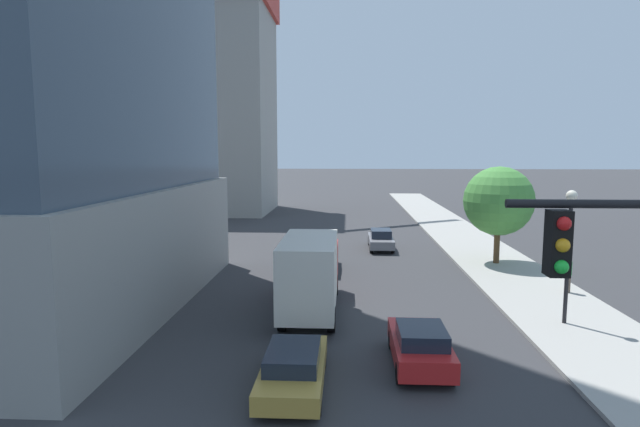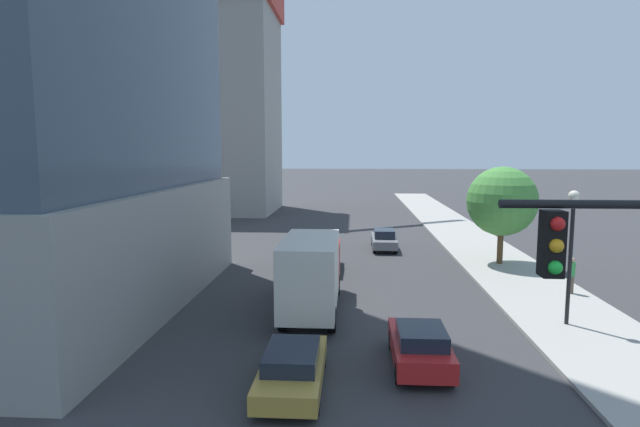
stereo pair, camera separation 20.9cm
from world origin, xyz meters
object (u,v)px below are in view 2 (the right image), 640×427
(box_truck, at_px, (312,271))
(street_tree, at_px, (502,201))
(construction_building, at_px, (216,89))
(car_gold, at_px, (292,367))
(car_red, at_px, (420,346))
(car_black, at_px, (323,258))
(pedestrian_green_shirt, at_px, (571,275))
(car_gray, at_px, (384,239))
(street_lamp, at_px, (572,237))

(box_truck, bearing_deg, street_tree, 43.14)
(street_tree, distance_m, box_truck, 15.17)
(construction_building, relative_size, street_tree, 5.44)
(car_gold, relative_size, car_red, 1.10)
(car_black, bearing_deg, pedestrian_green_shirt, -21.11)
(street_tree, xyz_separation_m, box_truck, (-10.96, -10.27, -2.13))
(construction_building, relative_size, car_gray, 7.44)
(street_lamp, relative_size, car_black, 1.24)
(street_tree, distance_m, car_gray, 9.11)
(car_black, distance_m, pedestrian_green_shirt, 13.46)
(box_truck, distance_m, pedestrian_green_shirt, 13.08)
(street_tree, distance_m, pedestrian_green_shirt, 7.49)
(construction_building, bearing_deg, car_gray, -51.17)
(car_black, bearing_deg, box_truck, -90.00)
(construction_building, xyz_separation_m, car_black, (14.29, -29.51, -13.57))
(car_gray, xyz_separation_m, car_black, (-4.04, -6.74, 0.02))
(pedestrian_green_shirt, bearing_deg, car_black, 158.89)
(street_lamp, distance_m, pedestrian_green_shirt, 5.77)
(street_tree, bearing_deg, car_gold, -122.09)
(construction_building, relative_size, car_gold, 7.25)
(street_tree, height_order, car_gold, street_tree)
(car_gold, xyz_separation_m, car_black, (0.00, 15.63, 0.08))
(street_lamp, bearing_deg, car_gold, -149.80)
(street_lamp, distance_m, car_black, 14.49)
(street_tree, bearing_deg, car_red, -113.89)
(street_lamp, relative_size, car_red, 1.32)
(street_tree, bearing_deg, pedestrian_green_shirt, -76.60)
(car_red, relative_size, box_truck, 0.53)
(pedestrian_green_shirt, bearing_deg, car_red, -133.59)
(street_lamp, xyz_separation_m, car_red, (-6.46, -4.27, -3.02))
(car_gold, xyz_separation_m, car_red, (4.04, 1.84, 0.06))
(street_lamp, height_order, street_tree, street_tree)
(street_tree, bearing_deg, box_truck, -136.86)
(car_gray, distance_m, car_red, 20.53)
(street_tree, bearing_deg, construction_building, 132.39)
(street_tree, xyz_separation_m, car_gold, (-10.96, -17.47, -3.38))
(street_lamp, height_order, pedestrian_green_shirt, street_lamp)
(construction_building, relative_size, box_truck, 4.26)
(car_red, xyz_separation_m, pedestrian_green_shirt, (8.51, 8.94, 0.34))
(street_tree, relative_size, car_gray, 1.37)
(car_gray, bearing_deg, car_black, -120.92)
(car_gray, distance_m, pedestrian_green_shirt, 14.38)
(construction_building, bearing_deg, street_tree, -47.61)
(car_gray, relative_size, pedestrian_green_shirt, 2.47)
(car_black, bearing_deg, construction_building, 115.84)
(car_gold, height_order, car_red, car_red)
(pedestrian_green_shirt, bearing_deg, street_lamp, -113.70)
(street_lamp, relative_size, street_tree, 0.90)
(car_gray, relative_size, car_black, 1.00)
(construction_building, bearing_deg, pedestrian_green_shirt, -51.99)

